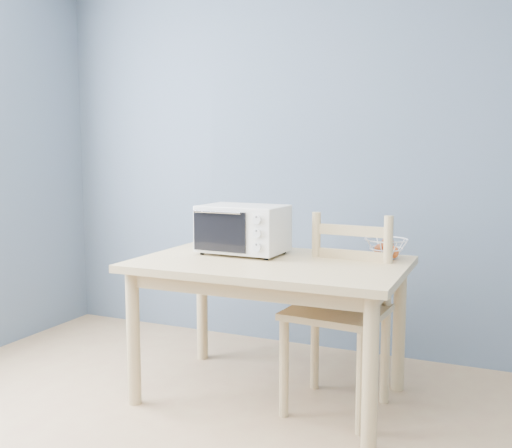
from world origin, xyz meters
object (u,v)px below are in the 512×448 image
at_px(toaster_oven, 240,228).
at_px(fruit_basket, 387,248).
at_px(dining_chair, 340,314).
at_px(dining_table, 270,279).

relative_size(toaster_oven, fruit_basket, 1.90).
distance_m(toaster_oven, dining_chair, 0.74).
height_order(toaster_oven, dining_chair, toaster_oven).
height_order(fruit_basket, dining_chair, dining_chair).
bearing_deg(dining_table, dining_chair, 5.35).
bearing_deg(toaster_oven, dining_chair, -6.01).
relative_size(dining_table, fruit_basket, 5.51).
height_order(dining_table, toaster_oven, toaster_oven).
height_order(dining_table, dining_chair, dining_chair).
distance_m(fruit_basket, dining_chair, 0.45).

